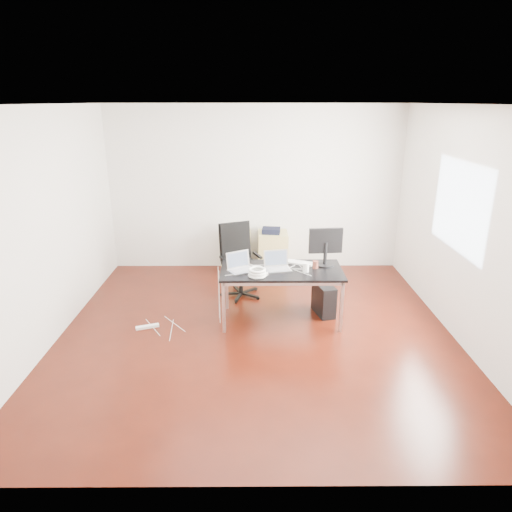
{
  "coord_description": "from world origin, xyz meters",
  "views": [
    {
      "loc": [
        -0.04,
        -5.27,
        2.84
      ],
      "look_at": [
        0.0,
        0.55,
        0.85
      ],
      "focal_mm": 32.0,
      "sensor_mm": 36.0,
      "label": 1
    }
  ],
  "objects_px": {
    "filing_cabinet_left": "(236,252)",
    "office_chair": "(239,257)",
    "desk": "(281,273)",
    "filing_cabinet_right": "(273,252)",
    "pc_tower": "(324,299)"
  },
  "relations": [
    {
      "from": "filing_cabinet_left",
      "to": "filing_cabinet_right",
      "type": "bearing_deg",
      "value": 0.0
    },
    {
      "from": "office_chair",
      "to": "filing_cabinet_left",
      "type": "xyz_separation_m",
      "value": [
        -0.08,
        0.99,
        -0.26
      ]
    },
    {
      "from": "filing_cabinet_left",
      "to": "filing_cabinet_right",
      "type": "xyz_separation_m",
      "value": [
        0.63,
        0.0,
        0.0
      ]
    },
    {
      "from": "filing_cabinet_right",
      "to": "pc_tower",
      "type": "xyz_separation_m",
      "value": [
        0.64,
        -1.7,
        -0.13
      ]
    },
    {
      "from": "filing_cabinet_right",
      "to": "pc_tower",
      "type": "bearing_deg",
      "value": -69.2
    },
    {
      "from": "desk",
      "to": "filing_cabinet_right",
      "type": "height_order",
      "value": "desk"
    },
    {
      "from": "filing_cabinet_right",
      "to": "pc_tower",
      "type": "relative_size",
      "value": 1.56
    },
    {
      "from": "desk",
      "to": "pc_tower",
      "type": "distance_m",
      "value": 0.78
    },
    {
      "from": "desk",
      "to": "filing_cabinet_left",
      "type": "xyz_separation_m",
      "value": [
        -0.67,
        1.88,
        -0.33
      ]
    },
    {
      "from": "desk",
      "to": "filing_cabinet_right",
      "type": "relative_size",
      "value": 2.29
    },
    {
      "from": "filing_cabinet_left",
      "to": "office_chair",
      "type": "bearing_deg",
      "value": -85.61
    },
    {
      "from": "office_chair",
      "to": "filing_cabinet_left",
      "type": "bearing_deg",
      "value": 71.9
    },
    {
      "from": "filing_cabinet_left",
      "to": "pc_tower",
      "type": "height_order",
      "value": "filing_cabinet_left"
    },
    {
      "from": "filing_cabinet_left",
      "to": "pc_tower",
      "type": "distance_m",
      "value": 2.13
    },
    {
      "from": "desk",
      "to": "filing_cabinet_left",
      "type": "bearing_deg",
      "value": 109.58
    }
  ]
}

